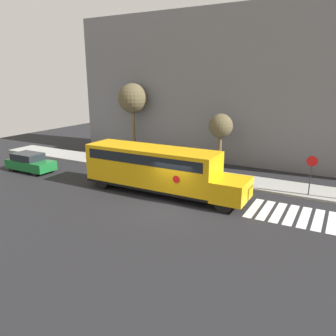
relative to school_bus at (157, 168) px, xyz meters
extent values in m
plane|color=black|center=(1.85, -1.52, -1.74)|extent=(60.00, 60.00, 0.00)
cube|color=#9E9E99|center=(1.85, 4.98, -1.67)|extent=(44.00, 3.00, 0.15)
cube|color=slate|center=(1.85, 11.48, 4.85)|extent=(32.00, 4.00, 13.19)
cube|color=white|center=(6.39, 0.48, -1.74)|extent=(0.50, 3.20, 0.01)
cube|color=white|center=(7.09, 0.48, -1.74)|extent=(0.50, 3.20, 0.01)
cube|color=white|center=(7.79, 0.48, -1.74)|extent=(0.50, 3.20, 0.01)
cube|color=white|center=(8.49, 0.48, -1.74)|extent=(0.50, 3.20, 0.01)
cube|color=white|center=(9.19, 0.48, -1.74)|extent=(0.50, 3.20, 0.01)
cube|color=white|center=(9.89, 0.48, -1.74)|extent=(0.50, 3.20, 0.01)
cube|color=white|center=(10.59, 0.48, -1.74)|extent=(0.50, 3.20, 0.01)
cube|color=#EAA80F|center=(-0.42, 0.00, 0.00)|extent=(9.10, 2.50, 2.59)
cube|color=#EAA80F|center=(5.10, 0.00, -0.67)|extent=(1.94, 2.50, 1.25)
cube|color=black|center=(-0.42, 0.00, -1.21)|extent=(9.10, 2.54, 0.16)
cube|color=black|center=(-0.42, 0.00, 0.74)|extent=(8.37, 2.53, 0.64)
cylinder|color=red|center=(2.09, -1.29, -0.13)|extent=(0.44, 0.02, 0.44)
cylinder|color=black|center=(5.01, 1.08, -1.24)|extent=(1.00, 0.30, 1.00)
cylinder|color=black|center=(5.01, -1.08, -1.24)|extent=(1.00, 0.30, 1.00)
cylinder|color=black|center=(-3.77, 1.08, -1.24)|extent=(1.00, 0.30, 1.00)
cylinder|color=black|center=(-3.77, -1.08, -1.24)|extent=(1.00, 0.30, 1.00)
cube|color=#196B2D|center=(-11.75, -0.51, -1.16)|extent=(4.17, 1.77, 0.72)
cube|color=#1E2328|center=(-12.00, -0.51, -0.52)|extent=(2.33, 1.63, 0.56)
cylinder|color=black|center=(-10.37, 0.26, -1.42)|extent=(0.64, 0.22, 0.64)
cylinder|color=black|center=(-10.37, -1.27, -1.42)|extent=(0.64, 0.22, 0.64)
cylinder|color=black|center=(-13.12, 0.26, -1.42)|extent=(0.64, 0.22, 0.64)
cylinder|color=black|center=(-13.12, -1.27, -1.42)|extent=(0.64, 0.22, 0.64)
cylinder|color=#38383A|center=(8.97, 4.06, -0.54)|extent=(0.07, 0.07, 2.42)
cylinder|color=red|center=(8.97, 4.02, 0.64)|extent=(0.67, 0.03, 0.67)
cylinder|color=brown|center=(1.57, 7.58, -0.22)|extent=(0.32, 0.32, 3.06)
sphere|color=brown|center=(1.57, 7.58, 1.91)|extent=(2.00, 2.00, 2.00)
cylinder|color=brown|center=(-7.65, 8.46, 0.61)|extent=(0.35, 0.35, 4.70)
sphere|color=brown|center=(-7.65, 8.46, 3.80)|extent=(2.83, 2.83, 2.83)
camera|label=1|loc=(10.60, -17.81, 5.70)|focal=35.00mm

